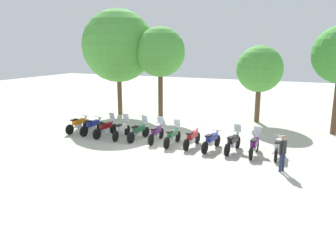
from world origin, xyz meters
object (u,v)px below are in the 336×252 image
Objects in this scene: motorcycle_6 at (173,136)px; tree_1 at (160,52)px; motorcycle_9 at (233,142)px; motorcycle_11 at (278,147)px; motorcycle_5 at (156,133)px; motorcycle_1 at (93,126)px; tree_0 at (118,46)px; motorcycle_7 at (192,138)px; person_0 at (283,151)px; motorcycle_2 at (106,128)px; motorcycle_3 at (122,130)px; motorcycle_10 at (254,145)px; motorcycle_4 at (139,131)px; motorcycle_8 at (211,141)px; tree_2 at (260,69)px; motorcycle_0 at (79,124)px.

tree_1 is at bearing 30.29° from motorcycle_6.
motorcycle_9 is 1.00× the size of motorcycle_11.
motorcycle_11 is (6.69, -0.02, -0.01)m from motorcycle_5.
motorcycle_11 is (11.14, -0.03, 0.00)m from motorcycle_1.
motorcycle_6 is 0.27× the size of tree_0.
tree_1 is (-4.99, 6.49, 4.43)m from motorcycle_7.
motorcycle_9 is 1.33× the size of person_0.
person_0 reaches higher than motorcycle_2.
motorcycle_1 is 7.91m from tree_1.
motorcycle_6 is at bearing -84.87° from motorcycle_2.
motorcycle_3 is 1.00× the size of motorcycle_7.
motorcycle_11 is at bearing -85.19° from motorcycle_1.
motorcycle_6 and motorcycle_10 have the same top height.
motorcycle_2 is 2.23m from motorcycle_4.
motorcycle_5 is 3.36m from motorcycle_8.
motorcycle_10 reaches higher than motorcycle_11.
tree_1 is 7.29m from tree_2.
tree_2 is (3.18, 8.02, 3.26)m from motorcycle_6.
motorcycle_6 is at bearing 97.25° from motorcycle_7.
person_0 is 16.40m from tree_0.
motorcycle_2 is at bearing 86.08° from motorcycle_3.
motorcycle_6 is at bearing -89.16° from motorcycle_4.
motorcycle_5 and motorcycle_9 have the same top height.
person_0 is 0.20× the size of tree_0.
motorcycle_7 is (5.57, 0.04, -0.01)m from motorcycle_2.
motorcycle_6 is 0.40× the size of tree_2.
motorcycle_9 is (7.80, 0.06, 0.00)m from motorcycle_2.
tree_2 is at bearing 8.33° from tree_0.
motorcycle_9 is 0.27× the size of tree_0.
tree_1 is 1.25× the size of tree_2.
motorcycle_11 is at bearing -86.15° from motorcycle_0.
motorcycle_3 is at bearing -85.31° from tree_1.
tree_1 is at bearing 54.54° from motorcycle_9.
tree_1 is at bearing 50.70° from motorcycle_8.
motorcycle_10 is (10.03, -0.21, 0.01)m from motorcycle_1.
tree_1 reaches higher than motorcycle_0.
motorcycle_10 is (1.11, -0.08, 0.00)m from motorcycle_9.
motorcycle_2 is 0.32× the size of tree_1.
motorcycle_11 is (2.22, 0.10, -0.01)m from motorcycle_9.
motorcycle_2 is at bearing -133.78° from tree_2.
motorcycle_0 is 6.69m from motorcycle_6.
tree_0 is at bearing 21.82° from motorcycle_1.
motorcycle_11 is 12.22m from tree_1.
motorcycle_7 is at bearing -86.39° from motorcycle_1.
motorcycle_2 is at bearing 89.09° from motorcycle_6.
motorcycle_8 is 2.23m from motorcycle_10.
motorcycle_8 is (1.12, -0.09, 0.00)m from motorcycle_7.
motorcycle_11 is at bearing -94.77° from motorcycle_3.
motorcycle_1 is 11.75m from person_0.
motorcycle_0 is 0.32× the size of tree_1.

